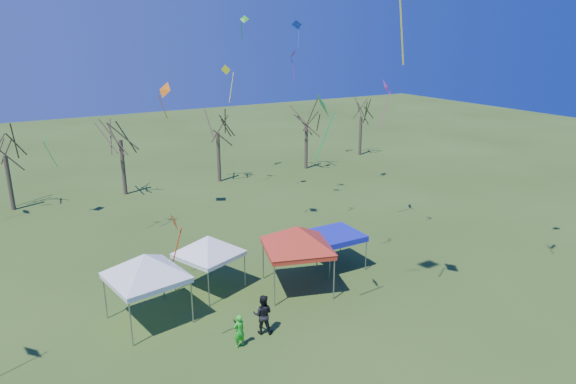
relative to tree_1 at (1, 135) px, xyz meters
name	(u,v)px	position (x,y,z in m)	size (l,w,h in m)	color
ground	(301,320)	(10.77, -24.65, -5.79)	(140.00, 140.00, 0.00)	#314D18
tree_1	(1,135)	(0.00, 0.00, 0.00)	(3.42, 3.42, 7.54)	#3D2D21
tree_2	(118,120)	(8.40, -0.27, 0.50)	(3.71, 3.71, 8.18)	#3D2D21
tree_3	(217,115)	(16.80, -0.60, 0.29)	(3.59, 3.59, 7.91)	#3D2D21
tree_4	(307,108)	(26.12, -0.65, 0.27)	(3.58, 3.58, 7.89)	#3D2D21
tree_5	(362,103)	(34.49, 1.42, -0.06)	(3.39, 3.39, 7.46)	#3D2D21
tent_white_west	(145,259)	(4.56, -21.09, -2.61)	(4.41, 4.41, 3.94)	gray
tent_white_mid	(208,239)	(8.23, -19.56, -2.98)	(3.67, 3.67, 3.48)	gray
tent_red	(297,231)	(12.21, -21.87, -2.49)	(4.43, 4.43, 4.09)	gray
tent_blue	(336,236)	(15.51, -20.69, -3.87)	(2.69, 2.69, 2.09)	gray
person_green	(239,331)	(7.32, -25.13, -5.03)	(0.56, 0.36, 1.52)	#21D226
person_dark	(263,314)	(8.70, -24.69, -4.86)	(0.90, 0.70, 1.86)	black
kite_19	(244,20)	(16.44, -7.36, 8.09)	(0.82, 0.75, 1.81)	#259917
kite_18	(297,25)	(15.98, -15.50, 7.61)	(0.74, 0.74, 1.62)	blue
kite_1	(175,223)	(5.02, -24.56, 0.17)	(0.44, 0.84, 1.88)	red
kite_11	(164,90)	(10.15, -7.50, 3.42)	(1.02, 1.34, 2.61)	orange
kite_13	(47,139)	(2.66, -4.24, 0.17)	(0.91, 1.16, 2.59)	#179721
kite_12	(293,55)	(23.18, -2.93, 5.37)	(1.05, 1.03, 2.75)	purple
kite_27	(324,105)	(11.17, -25.56, 4.39)	(1.00, 1.28, 2.79)	green
kite_22	(226,71)	(16.68, -3.28, 4.24)	(1.01, 1.07, 3.03)	#D7E418
kite_17	(387,88)	(22.12, -16.71, 3.77)	(1.16, 1.11, 3.27)	#DC307E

